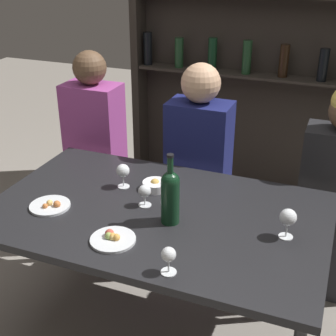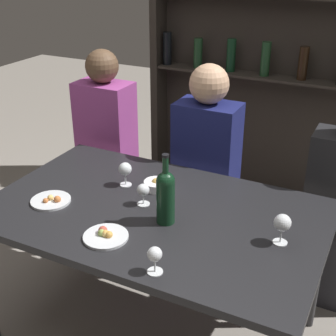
{
  "view_description": "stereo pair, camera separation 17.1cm",
  "coord_description": "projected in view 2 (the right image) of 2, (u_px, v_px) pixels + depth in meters",
  "views": [
    {
      "loc": [
        0.72,
        -1.68,
        1.84
      ],
      "look_at": [
        0.0,
        0.14,
        0.89
      ],
      "focal_mm": 50.0,
      "sensor_mm": 36.0,
      "label": 1
    },
    {
      "loc": [
        0.88,
        -1.61,
        1.84
      ],
      "look_at": [
        0.0,
        0.14,
        0.89
      ],
      "focal_mm": 50.0,
      "sensor_mm": 36.0,
      "label": 2
    }
  ],
  "objects": [
    {
      "name": "food_plate_1",
      "position": [
        51.0,
        200.0,
        2.19
      ],
      "size": [
        0.19,
        0.19,
        0.04
      ],
      "color": "silver",
      "rests_on": "dining_table"
    },
    {
      "name": "wine_glass_3",
      "position": [
        143.0,
        191.0,
        2.14
      ],
      "size": [
        0.06,
        0.06,
        0.11
      ],
      "color": "silver",
      "rests_on": "dining_table"
    },
    {
      "name": "wine_bottle",
      "position": [
        166.0,
        195.0,
        1.98
      ],
      "size": [
        0.08,
        0.08,
        0.32
      ],
      "color": "black",
      "rests_on": "dining_table"
    },
    {
      "name": "wine_rack_wall",
      "position": [
        270.0,
        38.0,
        3.36
      ],
      "size": [
        1.83,
        0.21,
        2.34
      ],
      "color": "#28231E",
      "rests_on": "ground_plane"
    },
    {
      "name": "food_plate_0",
      "position": [
        105.0,
        236.0,
        1.92
      ],
      "size": [
        0.19,
        0.19,
        0.04
      ],
      "color": "silver",
      "rests_on": "dining_table"
    },
    {
      "name": "wine_glass_1",
      "position": [
        282.0,
        224.0,
        1.85
      ],
      "size": [
        0.07,
        0.07,
        0.13
      ],
      "color": "silver",
      "rests_on": "dining_table"
    },
    {
      "name": "dining_table",
      "position": [
        154.0,
        220.0,
        2.15
      ],
      "size": [
        1.53,
        0.95,
        0.74
      ],
      "color": "black",
      "rests_on": "ground_plane"
    },
    {
      "name": "wine_glass_0",
      "position": [
        155.0,
        256.0,
        1.7
      ],
      "size": [
        0.06,
        0.06,
        0.11
      ],
      "color": "silver",
      "rests_on": "dining_table"
    },
    {
      "name": "seated_person_center",
      "position": [
        206.0,
        175.0,
        2.74
      ],
      "size": [
        0.35,
        0.22,
        1.27
      ],
      "color": "#26262B",
      "rests_on": "ground_plane"
    },
    {
      "name": "snack_bowl",
      "position": [
        156.0,
        185.0,
        2.3
      ],
      "size": [
        0.12,
        0.12,
        0.06
      ],
      "color": "white",
      "rests_on": "dining_table"
    },
    {
      "name": "wine_glass_2",
      "position": [
        125.0,
        170.0,
        2.31
      ],
      "size": [
        0.07,
        0.07,
        0.12
      ],
      "color": "silver",
      "rests_on": "dining_table"
    },
    {
      "name": "ground_plane",
      "position": [
        156.0,
        331.0,
        2.46
      ],
      "size": [
        10.0,
        10.0,
        0.0
      ],
      "primitive_type": "plane",
      "color": "gray"
    },
    {
      "name": "seated_person_left",
      "position": [
        107.0,
        153.0,
        3.02
      ],
      "size": [
        0.34,
        0.22,
        1.28
      ],
      "color": "#26262B",
      "rests_on": "ground_plane"
    }
  ]
}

